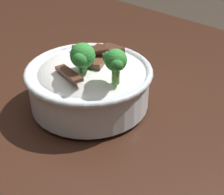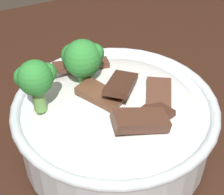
# 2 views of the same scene
# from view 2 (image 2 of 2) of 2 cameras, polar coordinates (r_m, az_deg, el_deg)

# --- Properties ---
(rice_bowl) EXTENTS (0.24, 0.24, 0.15)m
(rice_bowl) POSITION_cam_2_polar(r_m,az_deg,el_deg) (0.41, 0.33, -3.29)
(rice_bowl) COLOR silver
(rice_bowl) RESTS_ON dining_table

